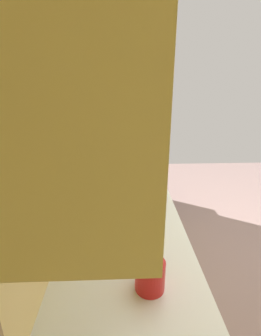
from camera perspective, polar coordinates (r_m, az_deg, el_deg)
ground_plane at (r=2.65m, az=26.28°, el=-21.82°), size 6.17×6.17×0.00m
wall_back at (r=1.74m, az=-14.42°, el=9.87°), size 3.98×0.12×2.78m
counter_run at (r=1.79m, az=-1.37°, el=-23.19°), size 3.09×0.66×0.91m
upper_cabinets at (r=1.32m, az=-9.32°, el=29.57°), size 2.29×0.33×0.74m
oven_range at (r=3.36m, az=-1.95°, el=-0.92°), size 0.59×0.64×1.09m
microwave at (r=2.36m, az=-2.36°, el=5.05°), size 0.49×0.40×0.31m
bowl at (r=1.43m, az=2.30°, el=-11.38°), size 0.12×0.12×0.05m
kettle at (r=1.04m, az=4.53°, el=-23.40°), size 0.16×0.12×0.15m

